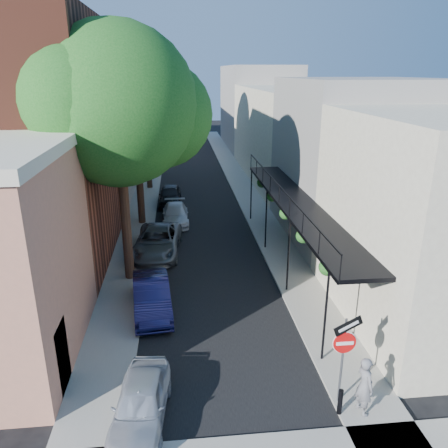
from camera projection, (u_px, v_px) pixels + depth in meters
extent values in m
plane|color=black|center=(237.00, 439.00, 11.75)|extent=(160.00, 160.00, 0.00)
cube|color=black|center=(194.00, 179.00, 39.90)|extent=(6.00, 64.00, 0.01)
cube|color=gray|center=(150.00, 180.00, 39.49)|extent=(2.00, 64.00, 0.12)
cube|color=gray|center=(237.00, 178.00, 40.27)|extent=(2.00, 64.00, 0.12)
cube|color=beige|center=(62.00, 356.00, 13.20)|extent=(0.10, 1.20, 2.20)
cube|color=brown|center=(4.00, 142.00, 21.92)|extent=(10.00, 12.00, 12.00)
cube|color=gray|center=(102.00, 100.00, 21.74)|extent=(0.06, 7.00, 4.00)
cube|color=gray|center=(78.00, 137.00, 33.77)|extent=(8.00, 12.00, 9.00)
cube|color=beige|center=(105.00, 114.00, 46.74)|extent=(8.00, 16.00, 10.00)
cube|color=#AF6F59|center=(121.00, 112.00, 60.21)|extent=(8.00, 12.00, 8.00)
cube|color=gray|center=(358.00, 160.00, 25.22)|extent=(8.00, 10.00, 9.00)
cube|color=beige|center=(292.00, 134.00, 39.46)|extent=(8.00, 20.00, 8.00)
cube|color=gray|center=(258.00, 107.00, 56.02)|extent=(8.00, 16.00, 10.00)
cube|color=black|center=(299.00, 204.00, 20.39)|extent=(2.00, 16.00, 0.15)
cube|color=black|center=(280.00, 186.00, 20.00)|extent=(0.05, 16.00, 0.05)
cylinder|color=black|center=(325.00, 315.00, 14.29)|extent=(0.08, 0.08, 3.40)
cylinder|color=black|center=(251.00, 194.00, 28.37)|extent=(0.08, 0.08, 3.40)
sphere|color=#154C16|center=(327.00, 267.00, 14.85)|extent=(0.60, 0.60, 0.60)
sphere|color=#154C16|center=(286.00, 213.00, 20.48)|extent=(0.60, 0.60, 0.60)
sphere|color=#154C16|center=(262.00, 183.00, 26.11)|extent=(0.60, 0.60, 0.60)
cylinder|color=#595B60|center=(342.00, 363.00, 12.52)|extent=(0.07, 0.07, 2.90)
cylinder|color=red|center=(345.00, 343.00, 12.25)|extent=(0.66, 0.04, 0.66)
cube|color=white|center=(345.00, 343.00, 12.22)|extent=(0.50, 0.02, 0.10)
cylinder|color=white|center=(344.00, 342.00, 12.27)|extent=(0.70, 0.02, 0.70)
cube|color=black|center=(348.00, 326.00, 12.06)|extent=(0.89, 0.15, 0.58)
cube|color=white|center=(349.00, 327.00, 12.03)|extent=(0.60, 0.10, 0.31)
cylinder|color=black|center=(340.00, 402.00, 12.34)|extent=(0.14, 0.14, 0.80)
cylinder|color=black|center=(125.00, 209.00, 19.60)|extent=(0.44, 0.44, 7.00)
sphere|color=#154C16|center=(117.00, 105.00, 18.10)|extent=(6.80, 6.80, 6.80)
sphere|color=#154C16|center=(159.00, 115.00, 19.39)|extent=(4.76, 4.76, 4.76)
cylinder|color=black|center=(139.00, 176.00, 27.22)|extent=(0.44, 0.44, 6.30)
sphere|color=#154C16|center=(135.00, 110.00, 25.88)|extent=(6.00, 6.00, 6.00)
sphere|color=#154C16|center=(161.00, 116.00, 27.04)|extent=(4.20, 4.20, 4.20)
cylinder|color=black|center=(148.00, 145.00, 35.50)|extent=(0.44, 0.44, 7.35)
sphere|color=#154C16|center=(144.00, 84.00, 33.93)|extent=(7.00, 7.00, 7.00)
sphere|color=#154C16|center=(167.00, 90.00, 35.25)|extent=(4.90, 4.90, 4.90)
imported|color=#9AA0AB|center=(141.00, 402.00, 12.19)|extent=(1.78, 3.72, 1.23)
imported|color=#161543|center=(152.00, 296.00, 17.79)|extent=(1.85, 4.26, 1.36)
imported|color=#575B5F|center=(157.00, 242.00, 23.43)|extent=(2.74, 5.25, 1.41)
imported|color=silver|center=(175.00, 214.00, 28.27)|extent=(1.71, 4.08, 1.18)
imported|color=black|center=(170.00, 195.00, 32.27)|extent=(1.72, 4.07, 1.37)
imported|color=slate|center=(365.00, 386.00, 12.24)|extent=(0.55, 0.73, 1.80)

